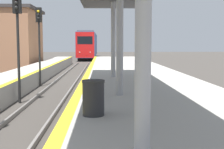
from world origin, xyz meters
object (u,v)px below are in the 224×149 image
object	(u,v)px
signal_mid	(18,27)
train	(88,45)
signal_far	(39,32)
trash_bin	(93,98)

from	to	relation	value
signal_mid	train	bearing A→B (deg)	88.38
signal_far	signal_mid	bearing A→B (deg)	-88.27
trash_bin	signal_far	bearing A→B (deg)	106.86
train	signal_far	world-z (taller)	signal_far
signal_mid	trash_bin	xyz separation A→B (m)	(3.51, -6.54, -2.03)
train	signal_mid	xyz separation A→B (m)	(-1.23, -43.30, 1.02)
train	trash_bin	distance (m)	49.91
train	signal_far	distance (m)	37.76
signal_mid	signal_far	distance (m)	5.58
signal_far	trash_bin	bearing A→B (deg)	-73.14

